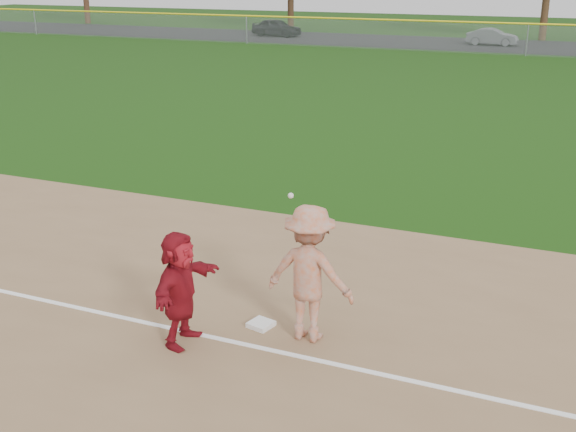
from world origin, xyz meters
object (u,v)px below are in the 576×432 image
at_px(first_base, 261,324).
at_px(car_mid, 492,37).
at_px(base_runner, 180,288).
at_px(car_left, 277,27).

relative_size(first_base, car_mid, 0.10).
distance_m(base_runner, car_left, 51.28).
bearing_deg(car_mid, base_runner, -175.58).
distance_m(car_left, car_mid, 17.38).
bearing_deg(first_base, base_runner, -133.80).
height_order(base_runner, car_left, base_runner).
bearing_deg(car_left, base_runner, -151.87).
bearing_deg(base_runner, first_base, -44.92).
bearing_deg(base_runner, car_mid, 1.78).
height_order(first_base, car_mid, car_mid).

